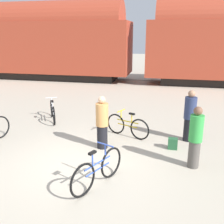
# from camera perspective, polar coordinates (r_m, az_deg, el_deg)

# --- Properties ---
(ground_plane) EXTENTS (80.00, 80.00, 0.00)m
(ground_plane) POSITION_cam_1_polar(r_m,az_deg,el_deg) (7.27, -6.96, -10.89)
(ground_plane) COLOR #B2A893
(freight_train) EXTENTS (56.78, 3.01, 5.61)m
(freight_train) POSITION_cam_1_polar(r_m,az_deg,el_deg) (18.84, 5.84, 15.41)
(freight_train) COLOR black
(freight_train) RESTS_ON ground_plane
(rail_near) EXTENTS (68.78, 0.07, 0.01)m
(rail_near) POSITION_cam_1_polar(r_m,az_deg,el_deg) (18.43, 5.31, 6.17)
(rail_near) COLOR #4C4238
(rail_near) RESTS_ON ground_plane
(rail_far) EXTENTS (68.78, 0.07, 0.01)m
(rail_far) POSITION_cam_1_polar(r_m,az_deg,el_deg) (19.84, 5.84, 6.91)
(rail_far) COLOR #4C4238
(rail_far) RESTS_ON ground_plane
(bicycle_silver) EXTENTS (0.92, 1.57, 0.89)m
(bicycle_silver) POSITION_cam_1_polar(r_m,az_deg,el_deg) (10.69, -12.79, 0.13)
(bicycle_silver) COLOR black
(bicycle_silver) RESTS_ON ground_plane
(bicycle_blue) EXTENTS (0.77, 1.62, 0.95)m
(bicycle_blue) POSITION_cam_1_polar(r_m,az_deg,el_deg) (6.06, -3.09, -12.50)
(bicycle_blue) COLOR black
(bicycle_blue) RESTS_ON ground_plane
(bicycle_yellow) EXTENTS (1.54, 0.71, 0.88)m
(bicycle_yellow) POSITION_cam_1_polar(r_m,az_deg,el_deg) (8.83, 3.36, -3.04)
(bicycle_yellow) COLOR black
(bicycle_yellow) RESTS_ON ground_plane
(person_in_navy) EXTENTS (0.37, 0.37, 1.67)m
(person_in_navy) POSITION_cam_1_polar(r_m,az_deg,el_deg) (8.70, 16.56, -0.89)
(person_in_navy) COLOR black
(person_in_navy) RESTS_ON ground_plane
(person_in_tan) EXTENTS (0.37, 0.37, 1.62)m
(person_in_tan) POSITION_cam_1_polar(r_m,az_deg,el_deg) (7.81, -2.17, -2.37)
(person_in_tan) COLOR black
(person_in_tan) RESTS_ON ground_plane
(person_in_green) EXTENTS (0.34, 0.34, 1.64)m
(person_in_green) POSITION_cam_1_polar(r_m,az_deg,el_deg) (7.00, 17.70, -5.35)
(person_in_green) COLOR #514C47
(person_in_green) RESTS_ON ground_plane
(backpack) EXTENTS (0.28, 0.20, 0.34)m
(backpack) POSITION_cam_1_polar(r_m,az_deg,el_deg) (8.16, 13.07, -6.71)
(backpack) COLOR #235633
(backpack) RESTS_ON ground_plane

